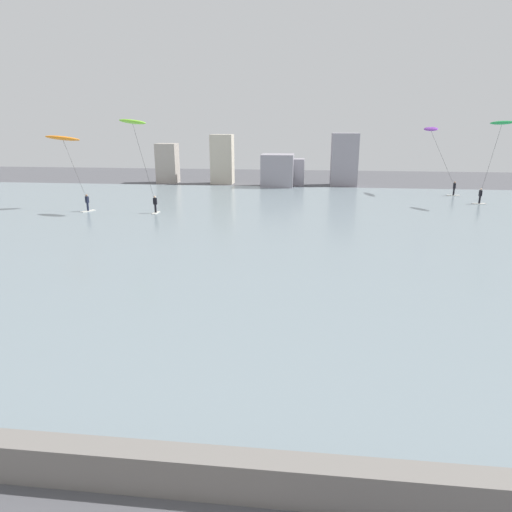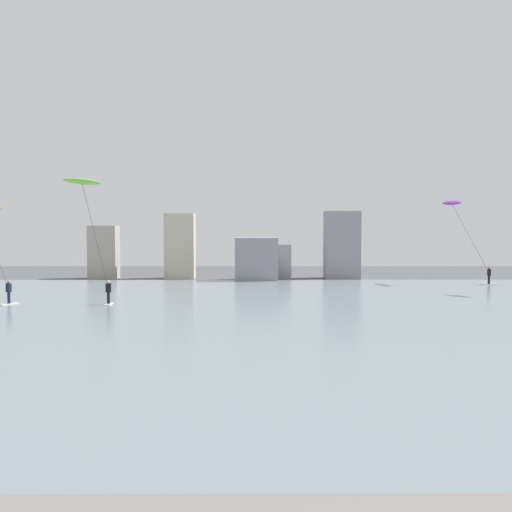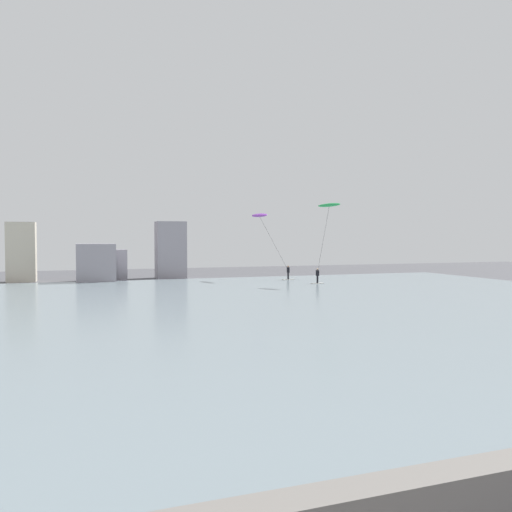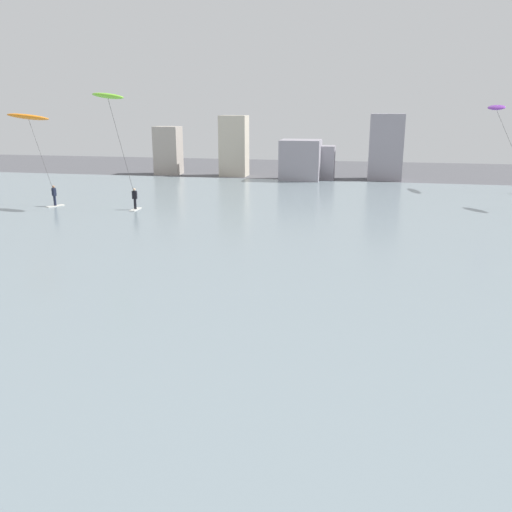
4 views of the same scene
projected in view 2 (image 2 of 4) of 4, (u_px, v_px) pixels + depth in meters
water_bay at (302, 319)px, 36.67m from camera, size 84.00×52.00×0.10m
far_shore_buildings at (244, 252)px, 64.55m from camera, size 27.90×5.69×6.97m
kitesurfer_lime at (85, 194)px, 42.68m from camera, size 3.49×1.77×8.74m
kitesurfer_purple at (455, 209)px, 58.62m from camera, size 4.41×3.77×7.88m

